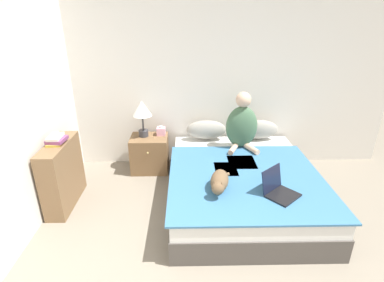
{
  "coord_description": "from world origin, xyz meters",
  "views": [
    {
      "loc": [
        -0.42,
        -0.83,
        2.12
      ],
      "look_at": [
        -0.35,
        2.27,
        0.8
      ],
      "focal_mm": 28.0,
      "sensor_mm": 36.0,
      "label": 1
    }
  ],
  "objects_px": {
    "pillow_far": "(258,129)",
    "laptop_open": "(279,190)",
    "nightstand": "(150,154)",
    "bookshelf": "(62,174)",
    "tissue_box": "(161,131)",
    "book_stack_top": "(56,140)",
    "cat_tabby": "(219,181)",
    "pillow_near": "(206,130)",
    "person_sitting": "(242,125)",
    "table_lamp": "(142,111)",
    "bed": "(242,185)"
  },
  "relations": [
    {
      "from": "pillow_near",
      "to": "pillow_far",
      "type": "xyz_separation_m",
      "value": [
        0.75,
        0.0,
        0.0
      ]
    },
    {
      "from": "pillow_far",
      "to": "table_lamp",
      "type": "height_order",
      "value": "table_lamp"
    },
    {
      "from": "bed",
      "to": "pillow_far",
      "type": "distance_m",
      "value": 1.05
    },
    {
      "from": "person_sitting",
      "to": "nightstand",
      "type": "relative_size",
      "value": 1.45
    },
    {
      "from": "person_sitting",
      "to": "cat_tabby",
      "type": "distance_m",
      "value": 1.17
    },
    {
      "from": "bed",
      "to": "table_lamp",
      "type": "relative_size",
      "value": 4.02
    },
    {
      "from": "person_sitting",
      "to": "bookshelf",
      "type": "height_order",
      "value": "person_sitting"
    },
    {
      "from": "cat_tabby",
      "to": "book_stack_top",
      "type": "bearing_deg",
      "value": -93.27
    },
    {
      "from": "nightstand",
      "to": "table_lamp",
      "type": "distance_m",
      "value": 0.64
    },
    {
      "from": "bed",
      "to": "bookshelf",
      "type": "distance_m",
      "value": 2.12
    },
    {
      "from": "person_sitting",
      "to": "tissue_box",
      "type": "xyz_separation_m",
      "value": [
        -1.1,
        0.29,
        -0.19
      ]
    },
    {
      "from": "person_sitting",
      "to": "book_stack_top",
      "type": "xyz_separation_m",
      "value": [
        -2.19,
        -0.62,
        0.07
      ]
    },
    {
      "from": "cat_tabby",
      "to": "pillow_near",
      "type": "bearing_deg",
      "value": -167.0
    },
    {
      "from": "pillow_far",
      "to": "laptop_open",
      "type": "xyz_separation_m",
      "value": [
        -0.11,
        -1.46,
        -0.08
      ]
    },
    {
      "from": "table_lamp",
      "to": "tissue_box",
      "type": "bearing_deg",
      "value": 11.65
    },
    {
      "from": "pillow_far",
      "to": "nightstand",
      "type": "relative_size",
      "value": 1.09
    },
    {
      "from": "bed",
      "to": "cat_tabby",
      "type": "relative_size",
      "value": 3.9
    },
    {
      "from": "tissue_box",
      "to": "book_stack_top",
      "type": "height_order",
      "value": "book_stack_top"
    },
    {
      "from": "bookshelf",
      "to": "bed",
      "type": "bearing_deg",
      "value": -0.01
    },
    {
      "from": "laptop_open",
      "to": "nightstand",
      "type": "xyz_separation_m",
      "value": [
        -1.45,
        1.38,
        -0.24
      ]
    },
    {
      "from": "pillow_far",
      "to": "bookshelf",
      "type": "xyz_separation_m",
      "value": [
        -2.48,
        -0.91,
        -0.19
      ]
    },
    {
      "from": "table_lamp",
      "to": "pillow_near",
      "type": "bearing_deg",
      "value": 2.94
    },
    {
      "from": "bed",
      "to": "pillow_far",
      "type": "bearing_deg",
      "value": 67.67
    },
    {
      "from": "pillow_near",
      "to": "tissue_box",
      "type": "relative_size",
      "value": 4.05
    },
    {
      "from": "cat_tabby",
      "to": "table_lamp",
      "type": "bearing_deg",
      "value": -133.34
    },
    {
      "from": "bookshelf",
      "to": "tissue_box",
      "type": "bearing_deg",
      "value": 39.89
    },
    {
      "from": "cat_tabby",
      "to": "laptop_open",
      "type": "relative_size",
      "value": 1.25
    },
    {
      "from": "person_sitting",
      "to": "table_lamp",
      "type": "bearing_deg",
      "value": 170.04
    },
    {
      "from": "bookshelf",
      "to": "table_lamp",
      "type": "bearing_deg",
      "value": 45.5
    },
    {
      "from": "person_sitting",
      "to": "cat_tabby",
      "type": "height_order",
      "value": "person_sitting"
    },
    {
      "from": "pillow_far",
      "to": "person_sitting",
      "type": "distance_m",
      "value": 0.45
    },
    {
      "from": "pillow_near",
      "to": "cat_tabby",
      "type": "distance_m",
      "value": 1.36
    },
    {
      "from": "nightstand",
      "to": "book_stack_top",
      "type": "bearing_deg",
      "value": -138.29
    },
    {
      "from": "bookshelf",
      "to": "person_sitting",
      "type": "bearing_deg",
      "value": 15.94
    },
    {
      "from": "pillow_near",
      "to": "pillow_far",
      "type": "distance_m",
      "value": 0.75
    },
    {
      "from": "pillow_near",
      "to": "person_sitting",
      "type": "height_order",
      "value": "person_sitting"
    },
    {
      "from": "laptop_open",
      "to": "nightstand",
      "type": "distance_m",
      "value": 2.02
    },
    {
      "from": "pillow_far",
      "to": "nightstand",
      "type": "height_order",
      "value": "pillow_far"
    },
    {
      "from": "pillow_far",
      "to": "table_lamp",
      "type": "relative_size",
      "value": 1.1
    },
    {
      "from": "cat_tabby",
      "to": "tissue_box",
      "type": "xyz_separation_m",
      "value": [
        -0.69,
        1.36,
        0.03
      ]
    },
    {
      "from": "pillow_far",
      "to": "book_stack_top",
      "type": "xyz_separation_m",
      "value": [
        -2.48,
        -0.9,
        0.24
      ]
    },
    {
      "from": "bed",
      "to": "person_sitting",
      "type": "relative_size",
      "value": 2.75
    },
    {
      "from": "tissue_box",
      "to": "bed",
      "type": "bearing_deg",
      "value": -41.74
    },
    {
      "from": "pillow_near",
      "to": "tissue_box",
      "type": "bearing_deg",
      "value": 179.61
    },
    {
      "from": "bed",
      "to": "pillow_far",
      "type": "relative_size",
      "value": 3.66
    },
    {
      "from": "table_lamp",
      "to": "bookshelf",
      "type": "bearing_deg",
      "value": -134.5
    },
    {
      "from": "laptop_open",
      "to": "book_stack_top",
      "type": "distance_m",
      "value": 2.46
    },
    {
      "from": "pillow_near",
      "to": "table_lamp",
      "type": "distance_m",
      "value": 0.94
    },
    {
      "from": "person_sitting",
      "to": "nightstand",
      "type": "bearing_deg",
      "value": 171.05
    },
    {
      "from": "table_lamp",
      "to": "bookshelf",
      "type": "xyz_separation_m",
      "value": [
        -0.85,
        -0.86,
        -0.5
      ]
    }
  ]
}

